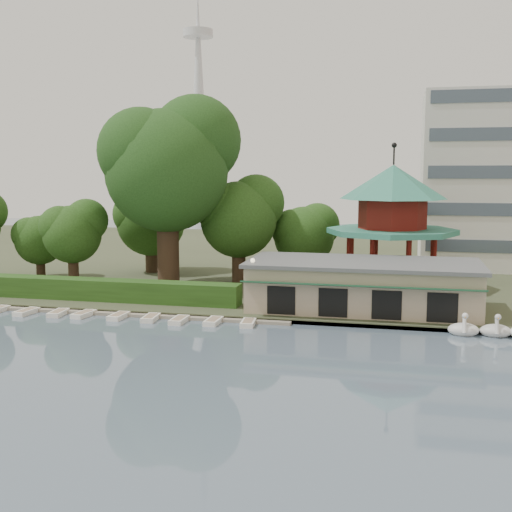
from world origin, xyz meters
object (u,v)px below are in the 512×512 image
(dock, at_px, (87,311))
(big_tree, at_px, (169,161))
(boathouse, at_px, (363,285))
(pavilion, at_px, (392,214))

(dock, height_order, big_tree, big_tree)
(dock, xyz_separation_m, big_tree, (3.16, 10.99, 12.36))
(boathouse, bearing_deg, big_tree, 161.74)
(boathouse, xyz_separation_m, big_tree, (-18.84, 6.22, 10.11))
(dock, distance_m, boathouse, 22.62)
(pavilion, xyz_separation_m, big_tree, (-20.84, -3.81, 4.99))
(boathouse, bearing_deg, pavilion, 78.72)
(dock, height_order, boathouse, boathouse)
(big_tree, bearing_deg, boathouse, -18.26)
(boathouse, bearing_deg, dock, -167.76)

